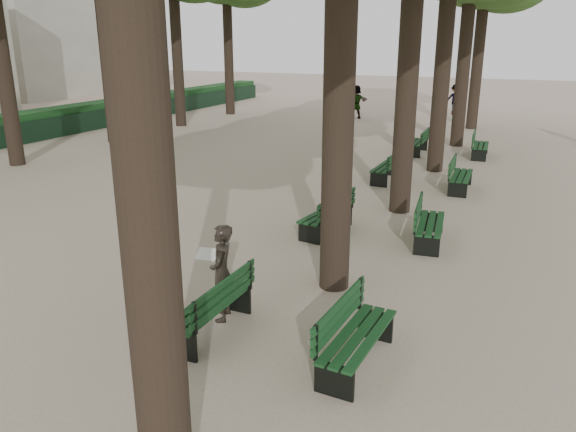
% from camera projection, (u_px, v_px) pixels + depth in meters
% --- Properties ---
extents(ground, '(120.00, 120.00, 0.00)m').
position_uv_depth(ground, '(164.00, 349.00, 8.02)').
color(ground, tan).
rests_on(ground, ground).
extents(bench_left_0, '(0.58, 1.80, 0.92)m').
position_uv_depth(bench_left_0, '(210.00, 317.00, 8.37)').
color(bench_left_0, black).
rests_on(bench_left_0, ground).
extents(bench_left_1, '(0.81, 1.86, 0.92)m').
position_uv_depth(bench_left_1, '(326.00, 221.00, 12.71)').
color(bench_left_1, black).
rests_on(bench_left_1, ground).
extents(bench_left_2, '(0.60, 1.81, 0.92)m').
position_uv_depth(bench_left_2, '(386.00, 172.00, 17.32)').
color(bench_left_2, black).
rests_on(bench_left_2, ground).
extents(bench_left_3, '(0.62, 1.81, 0.92)m').
position_uv_depth(bench_left_3, '(417.00, 147.00, 21.38)').
color(bench_left_3, black).
rests_on(bench_left_3, ground).
extents(bench_right_0, '(0.67, 1.83, 0.92)m').
position_uv_depth(bench_right_0, '(357.00, 347.00, 7.54)').
color(bench_right_0, black).
rests_on(bench_right_0, ground).
extents(bench_right_1, '(0.78, 1.86, 0.92)m').
position_uv_depth(bench_right_1, '(429.00, 231.00, 12.06)').
color(bench_right_1, black).
rests_on(bench_right_1, ground).
extents(bench_right_2, '(0.64, 1.82, 0.92)m').
position_uv_depth(bench_right_2, '(460.00, 181.00, 16.23)').
color(bench_right_2, black).
rests_on(bench_right_2, ground).
extents(bench_right_3, '(0.68, 1.83, 0.92)m').
position_uv_depth(bench_right_3, '(480.00, 150.00, 20.77)').
color(bench_right_3, black).
rests_on(bench_right_3, ground).
extents(man_with_map, '(0.68, 0.69, 1.56)m').
position_uv_depth(man_with_map, '(222.00, 273.00, 8.66)').
color(man_with_map, black).
rests_on(man_with_map, ground).
extents(pedestrian_b, '(1.15, 0.59, 1.71)m').
position_uv_depth(pedestrian_b, '(455.00, 99.00, 32.18)').
color(pedestrian_b, '#262628').
rests_on(pedestrian_b, ground).
extents(pedestrian_d, '(0.99, 0.74, 1.88)m').
position_uv_depth(pedestrian_d, '(439.00, 100.00, 31.14)').
color(pedestrian_d, '#262628').
rests_on(pedestrian_d, ground).
extents(pedestrian_e, '(1.34, 1.53, 1.81)m').
position_uv_depth(pedestrian_e, '(356.00, 102.00, 30.50)').
color(pedestrian_e, '#262628').
rests_on(pedestrian_e, ground).
extents(fence, '(0.08, 42.00, 0.90)m').
position_uv_depth(fence, '(24.00, 133.00, 23.27)').
color(fence, black).
rests_on(fence, ground).
extents(hedge, '(1.20, 42.00, 1.20)m').
position_uv_depth(hedge, '(11.00, 129.00, 23.50)').
color(hedge, '#163F1B').
rests_on(hedge, ground).
extents(building_far, '(12.00, 16.00, 7.00)m').
position_uv_depth(building_far, '(48.00, 47.00, 45.86)').
color(building_far, '#B7B2A3').
rests_on(building_far, ground).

